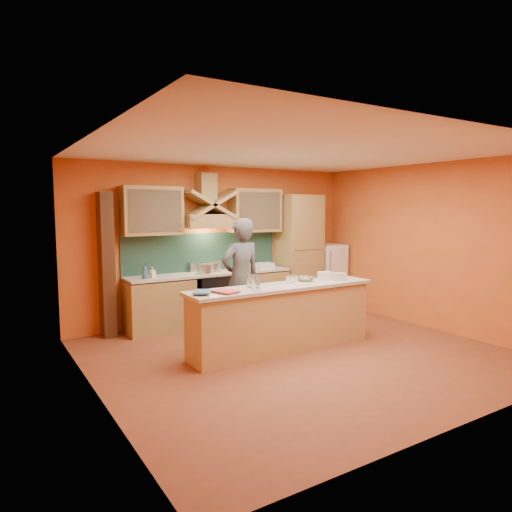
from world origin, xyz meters
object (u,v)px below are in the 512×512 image
stove (211,299)px  person (241,278)px  fridge (328,275)px  kitchen_scale (292,280)px  mixing_bowl (305,279)px

stove → person: size_ratio=0.48×
fridge → kitchen_scale: size_ratio=10.68×
person → kitchen_scale: bearing=112.9°
person → kitchen_scale: person is taller
stove → person: 1.15m
kitchen_scale → mixing_bowl: bearing=-8.2°
fridge → person: (-2.68, -1.04, 0.30)m
kitchen_scale → mixing_bowl: 0.29m
stove → fridge: fridge is taller
mixing_bowl → stove: bearing=112.0°
stove → fridge: (2.70, 0.00, 0.20)m
fridge → person: person is taller
stove → fridge: 2.71m
stove → kitchen_scale: kitchen_scale is taller
fridge → kitchen_scale: (-2.27, -1.82, 0.35)m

